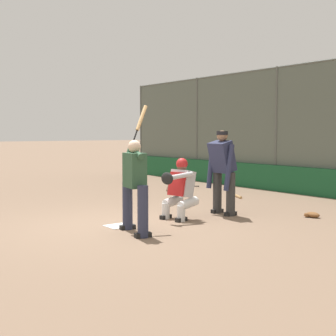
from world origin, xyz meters
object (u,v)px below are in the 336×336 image
Objects in this scene: catcher_behind_plate at (179,188)px; fielding_glove_on_dirt at (312,215)px; spare_bat_near_backstop at (237,196)px; spare_bat_by_padding at (181,186)px; umpire_home at (222,169)px; batter_at_plate at (135,183)px.

catcher_behind_plate is 2.79m from fielding_glove_on_dirt.
spare_bat_near_backstop is 1.11× the size of spare_bat_by_padding.
fielding_glove_on_dirt is at bearing -132.50° from catcher_behind_plate.
umpire_home is 5.14m from spare_bat_by_padding.
batter_at_plate is at bearing 75.87° from fielding_glove_on_dirt.
fielding_glove_on_dirt is at bearing -93.03° from batter_at_plate.
umpire_home is 2.04m from fielding_glove_on_dirt.
batter_at_plate is 7.30× the size of fielding_glove_on_dirt.
fielding_glove_on_dirt is at bearing 126.61° from spare_bat_by_padding.
catcher_behind_plate reaches higher than spare_bat_by_padding.
catcher_behind_plate reaches higher than fielding_glove_on_dirt.
batter_at_plate is 6.96m from spare_bat_by_padding.
catcher_behind_plate is (0.57, -1.42, -0.24)m from batter_at_plate.
fielding_glove_on_dirt is at bearing -136.84° from umpire_home.
spare_bat_near_backstop is at bearing 132.22° from spare_bat_by_padding.
catcher_behind_plate is 1.58× the size of spare_bat_near_backstop.
spare_bat_near_backstop is 2.53× the size of fielding_glove_on_dirt.
umpire_home reaches higher than catcher_behind_plate.
catcher_behind_plate is at bearing -38.25° from spare_bat_near_backstop.
catcher_behind_plate is 4.00× the size of fielding_glove_on_dirt.
umpire_home is at bearing -68.98° from batter_at_plate.
batter_at_plate reaches higher than spare_bat_by_padding.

